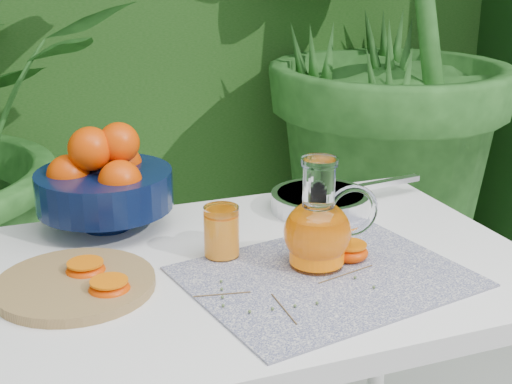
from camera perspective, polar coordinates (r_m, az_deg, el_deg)
name	(u,v)px	position (r m, az deg, el deg)	size (l,w,h in m)	color
potted_plant_right	(363,25)	(2.68, 8.56, 13.04)	(2.05, 2.05, 2.05)	#22521C
white_table	(260,301)	(1.36, 0.30, -8.70)	(1.00, 0.70, 0.75)	white
placemat	(326,276)	(1.27, 5.61, -6.74)	(0.47, 0.37, 0.00)	#0C1246
cutting_board	(75,284)	(1.26, -14.27, -7.18)	(0.27, 0.27, 0.02)	olive
fruit_bowl	(103,181)	(1.48, -12.13, 0.89)	(0.35, 0.35, 0.22)	black
juice_pitcher	(319,229)	(1.28, 5.05, -2.99)	(0.18, 0.14, 0.20)	white
juice_tumbler	(222,233)	(1.32, -2.77, -3.27)	(0.07, 0.07, 0.10)	white
saute_pan	(321,200)	(1.57, 5.26, -0.66)	(0.39, 0.24, 0.04)	silver
orange_halves	(186,270)	(1.26, -5.61, -6.21)	(0.55, 0.17, 0.03)	red
thyme_sprigs	(288,290)	(1.21, 2.57, -7.87)	(0.34, 0.20, 0.01)	brown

